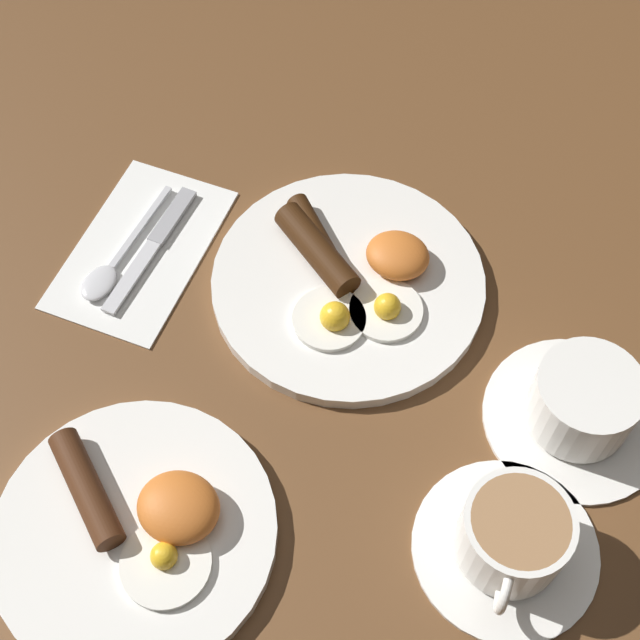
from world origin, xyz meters
TOP-DOWN VIEW (x-y plane):
  - ground_plane at (0.00, 0.00)m, footprint 3.00×3.00m
  - breakfast_plate_near at (-0.00, -0.00)m, footprint 0.28×0.28m
  - breakfast_plate_far at (0.08, 0.31)m, footprint 0.25×0.25m
  - teacup_near at (-0.25, 0.06)m, footprint 0.17×0.17m
  - teacup_far at (-0.22, 0.21)m, footprint 0.16×0.16m
  - napkin at (0.22, 0.04)m, footprint 0.13×0.21m
  - knife at (0.21, 0.03)m, footprint 0.02×0.17m
  - spoon at (0.23, 0.08)m, footprint 0.03×0.16m

SIDE VIEW (x-z plane):
  - ground_plane at x=0.00m, z-range 0.00..0.00m
  - napkin at x=0.22m, z-range 0.00..0.01m
  - knife at x=0.21m, z-range 0.00..0.01m
  - spoon at x=0.23m, z-range 0.00..0.01m
  - breakfast_plate_near at x=0.00m, z-range -0.01..0.03m
  - breakfast_plate_far at x=0.08m, z-range -0.01..0.04m
  - teacup_near at x=-0.25m, z-range -0.01..0.07m
  - teacup_far at x=-0.22m, z-range -0.01..0.07m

